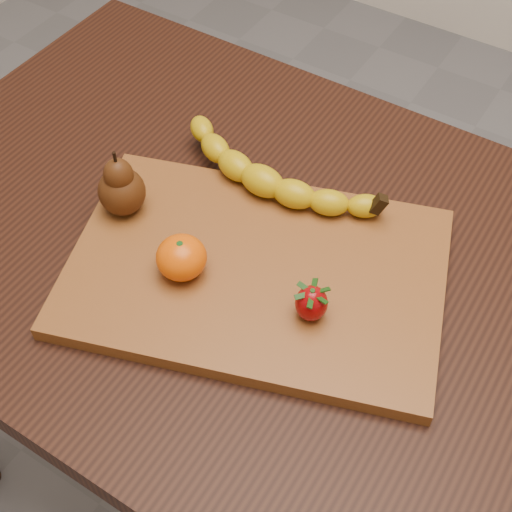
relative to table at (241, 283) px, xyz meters
The scene contains 7 objects.
ground 0.66m from the table, ahead, with size 3.50×3.50×0.00m, color slate.
table is the anchor object (origin of this frame).
cutting_board 0.13m from the table, 40.11° to the right, with size 0.45×0.30×0.02m, color brown.
banana 0.15m from the table, 97.34° to the left, with size 0.26×0.07×0.04m, color #CFAC09, non-canonical shape.
pear 0.22m from the table, 160.01° to the right, with size 0.06×0.06×0.09m, color #47220B, non-canonical shape.
mandarin 0.17m from the table, 100.94° to the right, with size 0.06×0.06×0.05m, color #F15602.
strawberry 0.21m from the table, 26.09° to the right, with size 0.04×0.04×0.05m, color #940406, non-canonical shape.
Camera 1 is at (0.34, -0.50, 1.45)m, focal length 50.00 mm.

